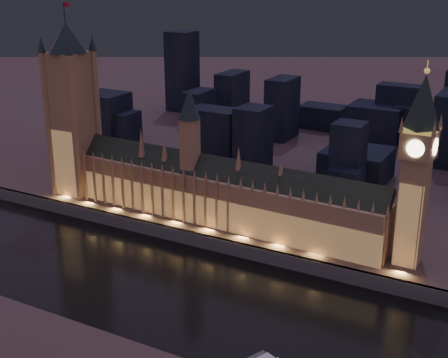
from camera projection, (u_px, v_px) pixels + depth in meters
The scene contains 7 objects.
ground_plane at pixel (164, 278), 319.92m from camera, with size 2000.00×2000.00×0.00m, color black.
north_bank at pixel (406, 93), 748.99m from camera, with size 2000.00×960.00×8.00m, color #4D3A2F.
embankment_wall at pixel (204, 241), 352.53m from camera, with size 2000.00×2.50×8.00m, color #45504B.
palace_of_westminster at pixel (218, 192), 363.38m from camera, with size 202.00×27.93×78.00m.
victoria_tower at pixel (72, 102), 398.24m from camera, with size 31.68×31.68×122.47m.
elizabeth_tower at pixel (418, 155), 300.59m from camera, with size 18.00×18.00×103.10m.
city_backdrop at pixel (372, 125), 497.24m from camera, with size 467.97×215.63×79.86m.
Camera 1 is at (163.87, -235.18, 154.07)m, focal length 50.00 mm.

